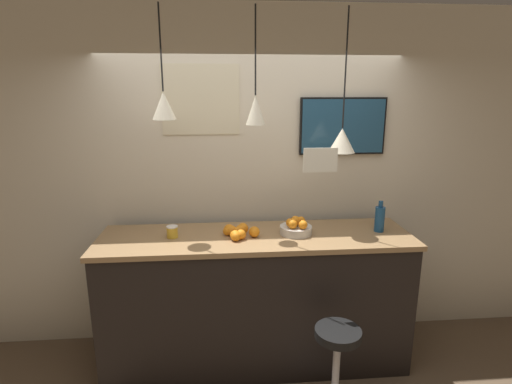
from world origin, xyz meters
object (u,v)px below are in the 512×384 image
at_px(spread_jar, 172,232).
at_px(mounted_tv, 343,126).
at_px(bar_stool, 336,366).
at_px(juice_bottle, 380,219).
at_px(fruit_bowl, 296,228).

xyz_separation_m(spread_jar, mounted_tv, (1.42, 0.39, 0.76)).
relative_size(bar_stool, mounted_tv, 0.90).
bearing_deg(spread_jar, bar_stool, -29.02).
xyz_separation_m(juice_bottle, spread_jar, (-1.64, 0.00, -0.06)).
distance_m(fruit_bowl, juice_bottle, 0.68).
bearing_deg(bar_stool, mounted_tv, 75.13).
bearing_deg(mounted_tv, fruit_bowl, -138.93).
bearing_deg(bar_stool, spread_jar, 150.98).
height_order(bar_stool, juice_bottle, juice_bottle).
height_order(juice_bottle, spread_jar, juice_bottle).
bearing_deg(spread_jar, mounted_tv, 15.41).
bearing_deg(juice_bottle, mounted_tv, 119.61).
distance_m(juice_bottle, spread_jar, 1.64).
xyz_separation_m(bar_stool, mounted_tv, (0.27, 1.03, 1.54)).
xyz_separation_m(bar_stool, spread_jar, (-1.15, 0.64, 0.78)).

